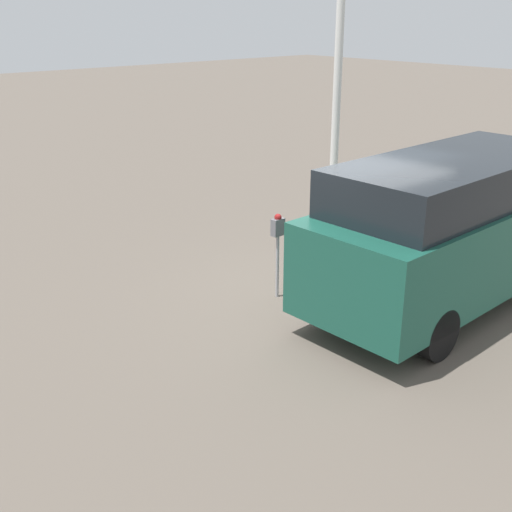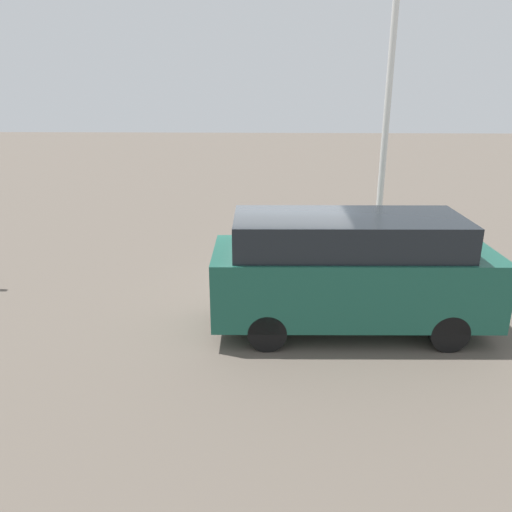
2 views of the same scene
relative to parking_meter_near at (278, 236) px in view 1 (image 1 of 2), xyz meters
The scene contains 4 objects.
ground_plane 1.27m from the parking_meter_near, 43.74° to the right, with size 80.00×80.00×0.00m, color #60564C.
parking_meter_near is the anchor object (origin of this frame).
lamp_post 3.55m from the parking_meter_near, 28.53° to the left, with size 0.44×0.44×6.27m.
parked_van 2.57m from the parking_meter_near, 45.53° to the right, with size 5.23×2.02×2.25m.
Camera 1 is at (-6.76, -6.05, 4.16)m, focal length 45.00 mm.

